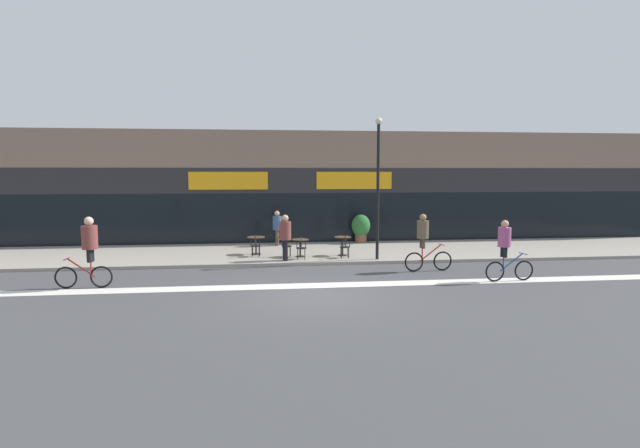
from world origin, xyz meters
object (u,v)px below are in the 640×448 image
(cafe_chair_1_near, at_px, (301,246))
(cafe_chair_1_side, at_px, (285,244))
(bistro_table_2, at_px, (343,242))
(lamp_post, at_px, (378,179))
(pedestrian_near_end, at_px, (277,225))
(pedestrian_far_end, at_px, (285,233))
(bistro_table_0, at_px, (256,242))
(planter_pot, at_px, (361,227))
(cyclist_2, at_px, (88,246))
(cafe_chair_2_near, at_px, (345,245))
(cyclist_0, at_px, (424,239))
(cafe_chair_0_near, at_px, (256,244))
(cyclist_1, at_px, (506,246))
(bistro_table_1, at_px, (300,244))

(cafe_chair_1_near, bearing_deg, cafe_chair_1_side, 49.48)
(bistro_table_2, height_order, lamp_post, lamp_post)
(cafe_chair_1_near, relative_size, pedestrian_near_end, 0.56)
(pedestrian_far_end, bearing_deg, cafe_chair_1_near, 2.36)
(bistro_table_0, xyz_separation_m, planter_pot, (5.00, 2.85, 0.22))
(planter_pot, xyz_separation_m, cyclist_2, (-9.99, -7.83, 0.43))
(pedestrian_far_end, bearing_deg, pedestrian_near_end, 80.64)
(cafe_chair_2_near, height_order, cyclist_0, cyclist_0)
(cafe_chair_0_near, xyz_separation_m, lamp_post, (4.75, -1.10, 2.63))
(cafe_chair_1_near, distance_m, planter_pot, 5.37)
(bistro_table_0, distance_m, cafe_chair_1_near, 2.29)
(lamp_post, distance_m, cyclist_2, 10.45)
(cafe_chair_1_near, xyz_separation_m, lamp_post, (2.96, -0.29, 2.63))
(cafe_chair_1_near, relative_size, pedestrian_far_end, 0.51)
(cyclist_1, bearing_deg, lamp_post, 127.87)
(cafe_chair_1_side, height_order, cyclist_2, cyclist_2)
(bistro_table_2, bearing_deg, cafe_chair_2_near, -90.25)
(bistro_table_1, height_order, pedestrian_far_end, pedestrian_far_end)
(bistro_table_2, relative_size, cyclist_2, 0.36)
(cafe_chair_1_side, xyz_separation_m, cyclist_0, (4.83, -2.88, 0.52))
(bistro_table_2, relative_size, pedestrian_near_end, 0.48)
(cyclist_0, distance_m, cyclist_2, 11.06)
(bistro_table_2, xyz_separation_m, cyclist_0, (2.46, -2.95, 0.48))
(cafe_chair_1_side, bearing_deg, pedestrian_far_end, -85.15)
(bistro_table_0, height_order, planter_pot, planter_pot)
(cafe_chair_1_near, height_order, cyclist_2, cyclist_2)
(cyclist_1, height_order, pedestrian_near_end, cyclist_1)
(lamp_post, distance_m, pedestrian_near_end, 5.98)
(planter_pot, bearing_deg, cyclist_2, -141.92)
(bistro_table_1, height_order, cafe_chair_1_side, cafe_chair_1_side)
(cafe_chair_1_near, xyz_separation_m, planter_pot, (3.23, 4.28, 0.23))
(cafe_chair_1_side, relative_size, cyclist_0, 0.44)
(cafe_chair_0_near, relative_size, lamp_post, 0.16)
(bistro_table_2, distance_m, cafe_chair_1_near, 1.89)
(cafe_chair_0_near, height_order, cyclist_2, cyclist_2)
(bistro_table_1, xyz_separation_m, cafe_chair_0_near, (-1.79, 0.18, 0.01))
(bistro_table_1, distance_m, pedestrian_far_end, 1.15)
(lamp_post, xyz_separation_m, pedestrian_far_end, (-3.60, 0.12, -2.09))
(cyclist_0, xyz_separation_m, pedestrian_near_end, (-5.04, 6.03, -0.08))
(cafe_chair_2_near, distance_m, lamp_post, 2.92)
(bistro_table_0, xyz_separation_m, bistro_table_1, (1.78, -0.81, -0.02))
(bistro_table_0, relative_size, cafe_chair_0_near, 0.81)
(pedestrian_near_end, bearing_deg, cyclist_2, -118.36)
(bistro_table_1, xyz_separation_m, cyclist_0, (4.21, -2.87, 0.53))
(lamp_post, bearing_deg, cyclist_1, -48.97)
(cafe_chair_1_near, bearing_deg, lamp_post, -90.38)
(bistro_table_2, bearing_deg, bistro_table_0, 168.36)
(cafe_chair_0_near, relative_size, cyclist_1, 0.45)
(cafe_chair_1_side, relative_size, lamp_post, 0.16)
(planter_pot, distance_m, cyclist_0, 6.61)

